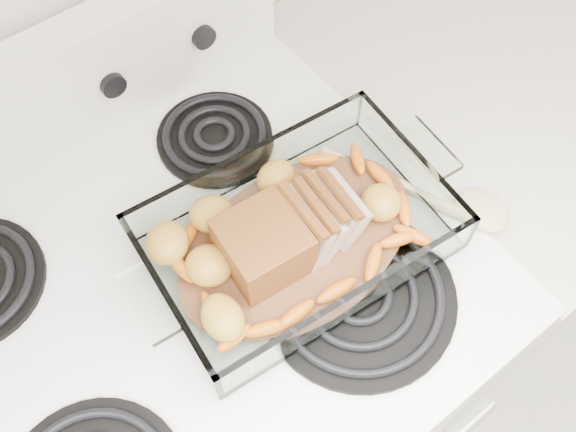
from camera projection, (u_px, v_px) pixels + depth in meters
electric_range at (203, 388)px, 1.21m from camera, size 0.78×0.70×1.12m
counter_right at (451, 208)px, 1.43m from camera, size 0.58×0.68×0.93m
baking_dish at (297, 238)px, 0.83m from camera, size 0.37×0.25×0.07m
pork_roast at (281, 239)px, 0.80m from camera, size 0.18×0.10×0.08m
roast_vegetables at (278, 217)px, 0.83m from camera, size 0.35×0.19×0.04m
wooden_spoon at (443, 198)px, 0.88m from camera, size 0.15×0.25×0.02m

